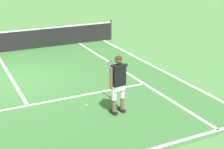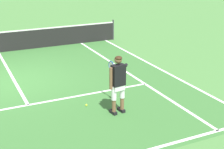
% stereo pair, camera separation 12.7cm
% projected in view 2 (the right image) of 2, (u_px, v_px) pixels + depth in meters
% --- Properties ---
extents(ground_plane, '(80.00, 80.00, 0.00)m').
position_uv_depth(ground_plane, '(15.00, 81.00, 12.00)').
color(ground_plane, '#477F3D').
extents(court_inner_surface, '(10.98, 10.49, 0.00)m').
position_uv_depth(court_inner_surface, '(19.00, 90.00, 11.24)').
color(court_inner_surface, '#387033').
rests_on(court_inner_surface, ground).
extents(line_service, '(8.23, 0.10, 0.01)m').
position_uv_depth(line_service, '(28.00, 105.00, 10.09)').
color(line_service, white).
rests_on(line_service, ground).
extents(line_centre_service, '(0.10, 6.40, 0.01)m').
position_uv_depth(line_centre_service, '(10.00, 73.00, 12.81)').
color(line_centre_service, white).
rests_on(line_centre_service, ground).
extents(line_singles_right, '(0.10, 10.09, 0.01)m').
position_uv_depth(line_singles_right, '(127.00, 72.00, 12.90)').
color(line_singles_right, white).
rests_on(line_singles_right, ground).
extents(line_doubles_right, '(0.10, 10.09, 0.01)m').
position_uv_depth(line_doubles_right, '(157.00, 67.00, 13.46)').
color(line_doubles_right, white).
rests_on(line_doubles_right, ground).
extents(tennis_player, '(0.61, 1.17, 1.71)m').
position_uv_depth(tennis_player, '(118.00, 81.00, 9.28)').
color(tennis_player, black).
rests_on(tennis_player, ground).
extents(tennis_ball_near_feet, '(0.07, 0.07, 0.07)m').
position_uv_depth(tennis_ball_near_feet, '(86.00, 105.00, 10.02)').
color(tennis_ball_near_feet, '#CCE02D').
rests_on(tennis_ball_near_feet, ground).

